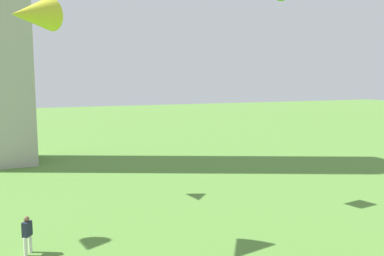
# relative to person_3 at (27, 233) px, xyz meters

# --- Properties ---
(person_3) EXTENTS (0.48, 0.54, 1.81)m
(person_3) POSITION_rel_person_3_xyz_m (0.00, 0.00, 0.00)
(person_3) COLOR silver
(person_3) RESTS_ON ground_plane
(kite_flying_5) EXTENTS (1.43, 1.81, 1.19)m
(kite_flying_5) POSITION_rel_person_3_xyz_m (0.88, 9.67, 11.25)
(kite_flying_5) COLOR #1F95E3
(kite_flying_6) EXTENTS (2.82, 2.68, 1.82)m
(kite_flying_6) POSITION_rel_person_3_xyz_m (0.67, 0.48, 9.91)
(kite_flying_6) COLOR gold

